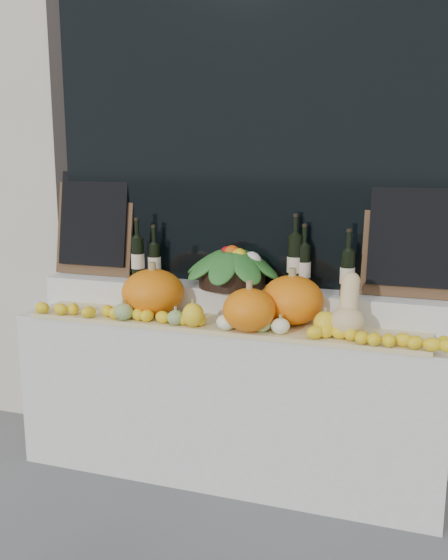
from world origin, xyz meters
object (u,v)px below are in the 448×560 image
Objects in this scene: pumpkin_right at (292,300)px; produce_bowl at (232,266)px; pumpkin_left at (153,292)px; wine_bottle_tall at (295,262)px; butternut_squash at (348,311)px.

pumpkin_right is 0.57× the size of produce_bowl.
pumpkin_right is at bearing 3.67° from pumpkin_left.
pumpkin_left is 0.76m from pumpkin_right.
wine_bottle_tall reaches higher than pumpkin_right.
butternut_squash is (0.30, -0.11, -0.01)m from pumpkin_right.
butternut_squash is 0.49m from wine_bottle_tall.
produce_bowl is 1.37× the size of wine_bottle_tall.
produce_bowl is (-0.38, 0.17, 0.12)m from pumpkin_right.
wine_bottle_tall is at bearing 99.28° from pumpkin_right.
butternut_squash reaches higher than pumpkin_right.
pumpkin_left is 0.78m from wine_bottle_tall.
produce_bowl is at bearing -174.13° from wine_bottle_tall.
wine_bottle_tall is at bearing 19.37° from pumpkin_left.
produce_bowl is 0.35m from wine_bottle_tall.
pumpkin_left is 1.04× the size of pumpkin_right.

